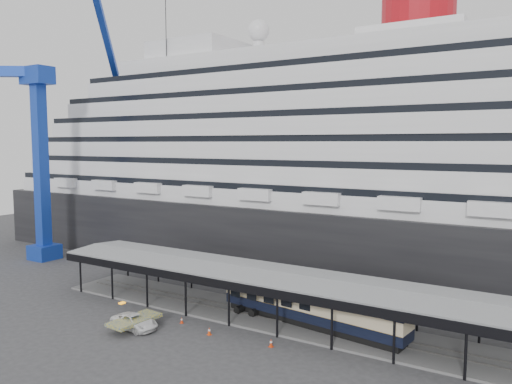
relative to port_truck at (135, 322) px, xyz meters
The scene contains 9 objects.
ground 11.81m from the port_truck, 24.22° to the left, with size 200.00×200.00×0.00m, color #343437.
cruise_ship 42.23m from the port_truck, 73.67° to the left, with size 130.00×30.00×43.90m.
platform_canopy 14.66m from the port_truck, 42.46° to the left, with size 56.00×9.18×5.30m.
crane_blue 42.30m from the port_truck, 155.79° to the left, with size 22.63×19.19×47.60m.
port_truck is the anchor object (origin of this frame).
pullman_carriage 18.29m from the port_truck, 32.71° to the left, with size 21.31×5.54×20.75m.
traffic_cone_left 4.91m from the port_truck, 50.27° to the left, with size 0.37×0.37×0.68m.
traffic_cone_mid 8.04m from the port_truck, 19.46° to the left, with size 0.51×0.51×0.79m.
traffic_cone_right 14.71m from the port_truck, 13.02° to the left, with size 0.48×0.48×0.79m.
Camera 1 is at (25.92, -40.85, 19.10)m, focal length 35.00 mm.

